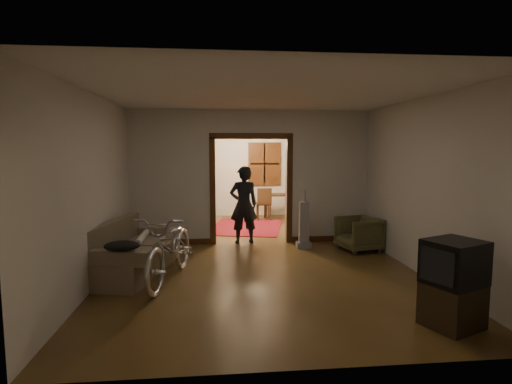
{
  "coord_description": "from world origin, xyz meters",
  "views": [
    {
      "loc": [
        -0.72,
        -7.61,
        2.0
      ],
      "look_at": [
        0.0,
        -0.3,
        1.2
      ],
      "focal_mm": 28.0,
      "sensor_mm": 36.0,
      "label": 1
    }
  ],
  "objects": [
    {
      "name": "floor",
      "position": [
        0.0,
        0.0,
        0.0
      ],
      "size": [
        5.0,
        8.5,
        0.01
      ],
      "primitive_type": "cube",
      "color": "#402D14",
      "rests_on": "ground"
    },
    {
      "name": "ceiling",
      "position": [
        0.0,
        0.0,
        2.8
      ],
      "size": [
        5.0,
        8.5,
        0.01
      ],
      "primitive_type": "cube",
      "color": "white",
      "rests_on": "floor"
    },
    {
      "name": "wall_back",
      "position": [
        0.0,
        4.25,
        1.4
      ],
      "size": [
        5.0,
        0.02,
        2.8
      ],
      "primitive_type": "cube",
      "color": "beige",
      "rests_on": "floor"
    },
    {
      "name": "wall_left",
      "position": [
        -2.5,
        0.0,
        1.4
      ],
      "size": [
        0.02,
        8.5,
        2.8
      ],
      "primitive_type": "cube",
      "color": "beige",
      "rests_on": "floor"
    },
    {
      "name": "wall_right",
      "position": [
        2.5,
        0.0,
        1.4
      ],
      "size": [
        0.02,
        8.5,
        2.8
      ],
      "primitive_type": "cube",
      "color": "beige",
      "rests_on": "floor"
    },
    {
      "name": "partition_wall",
      "position": [
        0.0,
        0.75,
        1.4
      ],
      "size": [
        5.0,
        0.14,
        2.8
      ],
      "primitive_type": "cube",
      "color": "beige",
      "rests_on": "floor"
    },
    {
      "name": "door_casing",
      "position": [
        0.0,
        0.75,
        1.1
      ],
      "size": [
        1.74,
        0.2,
        2.32
      ],
      "primitive_type": "cube",
      "color": "#40220E",
      "rests_on": "floor"
    },
    {
      "name": "far_window",
      "position": [
        0.7,
        4.21,
        1.55
      ],
      "size": [
        0.98,
        0.06,
        1.28
      ],
      "primitive_type": "cube",
      "color": "black",
      "rests_on": "wall_back"
    },
    {
      "name": "chandelier",
      "position": [
        0.0,
        2.5,
        2.35
      ],
      "size": [
        0.24,
        0.24,
        0.24
      ],
      "primitive_type": "sphere",
      "color": "#FFE0A5",
      "rests_on": "ceiling"
    },
    {
      "name": "light_switch",
      "position": [
        1.05,
        0.68,
        1.25
      ],
      "size": [
        0.08,
        0.01,
        0.12
      ],
      "primitive_type": "cube",
      "color": "silver",
      "rests_on": "partition_wall"
    },
    {
      "name": "sofa",
      "position": [
        -2.07,
        -1.22,
        0.43
      ],
      "size": [
        1.21,
        2.0,
        0.86
      ],
      "primitive_type": "cube",
      "rotation": [
        0.0,
        0.0,
        -0.21
      ],
      "color": "brown",
      "rests_on": "floor"
    },
    {
      "name": "rolled_paper",
      "position": [
        -1.97,
        -0.92,
        0.53
      ],
      "size": [
        0.11,
        0.86,
        0.11
      ],
      "primitive_type": "cylinder",
      "rotation": [
        1.57,
        0.0,
        0.0
      ],
      "color": "beige",
      "rests_on": "sofa"
    },
    {
      "name": "jacket",
      "position": [
        -2.02,
        -2.13,
        0.68
      ],
      "size": [
        0.48,
        0.36,
        0.14
      ],
      "primitive_type": "ellipsoid",
      "color": "black",
      "rests_on": "sofa"
    },
    {
      "name": "bicycle",
      "position": [
        -1.42,
        -1.61,
        0.52
      ],
      "size": [
        1.06,
        2.08,
        1.04
      ],
      "primitive_type": "imported",
      "rotation": [
        0.0,
        0.0,
        -0.19
      ],
      "color": "silver",
      "rests_on": "floor"
    },
    {
      "name": "armchair",
      "position": [
        2.04,
        -0.15,
        0.33
      ],
      "size": [
        0.88,
        0.86,
        0.67
      ],
      "primitive_type": "imported",
      "rotation": [
        0.0,
        0.0,
        -1.34
      ],
      "color": "#4C4B2B",
      "rests_on": "floor"
    },
    {
      "name": "tv_stand",
      "position": [
        1.9,
        -3.53,
        0.25
      ],
      "size": [
        0.72,
        0.69,
        0.51
      ],
      "primitive_type": "cube",
      "rotation": [
        0.0,
        0.0,
        0.4
      ],
      "color": "black",
      "rests_on": "floor"
    },
    {
      "name": "crt_tv",
      "position": [
        1.9,
        -3.53,
        0.74
      ],
      "size": [
        0.73,
        0.7,
        0.49
      ],
      "primitive_type": "cube",
      "rotation": [
        0.0,
        0.0,
        0.4
      ],
      "color": "black",
      "rests_on": "tv_stand"
    },
    {
      "name": "vacuum",
      "position": [
        1.02,
        0.19,
        0.47
      ],
      "size": [
        0.31,
        0.25,
        0.94
      ],
      "primitive_type": "cube",
      "rotation": [
        0.0,
        0.0,
        -0.09
      ],
      "color": "gray",
      "rests_on": "floor"
    },
    {
      "name": "person",
      "position": [
        -0.16,
        0.72,
        0.82
      ],
      "size": [
        0.65,
        0.48,
        1.64
      ],
      "primitive_type": "imported",
      "rotation": [
        0.0,
        0.0,
        3.29
      ],
      "color": "black",
      "rests_on": "floor"
    },
    {
      "name": "oriental_rug",
      "position": [
        0.02,
        2.41,
        0.01
      ],
      "size": [
        2.17,
        2.57,
        0.02
      ],
      "primitive_type": "cube",
      "rotation": [
        0.0,
        0.0,
        -0.22
      ],
      "color": "maroon",
      "rests_on": "floor"
    },
    {
      "name": "locker",
      "position": [
        -1.46,
        3.88,
        0.83
      ],
      "size": [
        0.84,
        0.48,
        1.66
      ],
      "primitive_type": "cube",
      "rotation": [
        0.0,
        0.0,
        -0.03
      ],
      "color": "#2A3922",
      "rests_on": "floor"
    },
    {
      "name": "globe",
      "position": [
        -1.46,
        3.88,
        1.94
      ],
      "size": [
        0.26,
        0.26,
        0.26
      ],
      "primitive_type": "sphere",
      "color": "#1E5972",
      "rests_on": "locker"
    },
    {
      "name": "desk",
      "position": [
        1.09,
        3.56,
        0.35
      ],
      "size": [
        1.07,
        0.8,
        0.71
      ],
      "primitive_type": "cube",
      "rotation": [
        0.0,
        0.0,
        0.31
      ],
      "color": "#342211",
      "rests_on": "floor"
    },
    {
      "name": "desk_chair",
      "position": [
        0.59,
        3.47,
        0.45
      ],
      "size": [
        0.41,
        0.41,
        0.91
      ],
      "primitive_type": "cube",
      "rotation": [
        0.0,
        0.0,
        -0.03
      ],
      "color": "#342211",
      "rests_on": "floor"
    }
  ]
}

